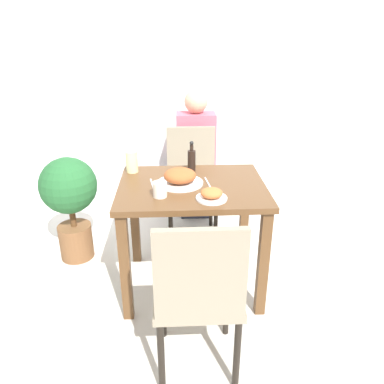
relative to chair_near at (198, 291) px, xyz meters
The scene contains 14 objects.
ground_plane 0.90m from the chair_near, 89.30° to the left, with size 16.00×16.00×0.00m, color beige.
wall_back 2.36m from the chair_near, 89.77° to the left, with size 8.00×0.05×2.60m.
dining_table 0.74m from the chair_near, 89.30° to the left, with size 0.91×0.72×0.75m.
chair_near is the anchor object (origin of this frame).
chair_far 1.47m from the chair_near, 88.33° to the left, with size 0.42×0.42×0.91m.
food_plate 0.81m from the chair_near, 94.92° to the left, with size 0.29×0.29×0.10m.
side_plate 0.59m from the chair_near, 78.05° to the left, with size 0.18×0.18×0.07m.
drink_cup 0.66m from the chair_near, 108.05° to the left, with size 0.08×0.08×0.09m.
juice_glass 1.10m from the chair_near, 111.20° to the left, with size 0.08×0.08×0.14m.
sauce_bottle 1.04m from the chair_near, 88.88° to the left, with size 0.05×0.05×0.21m.
fork_utensil 0.83m from the chair_near, 107.61° to the left, with size 0.04×0.17×0.00m.
spoon_utensil 0.80m from the chair_near, 81.74° to the left, with size 0.03×0.18×0.00m.
potted_plant_left 1.42m from the chair_near, 127.67° to the left, with size 0.41×0.41×0.81m.
person_figure 1.81m from the chair_near, 86.88° to the left, with size 0.34×0.22×1.17m.
Camera 1 is at (-0.11, -2.15, 1.63)m, focal length 35.00 mm.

